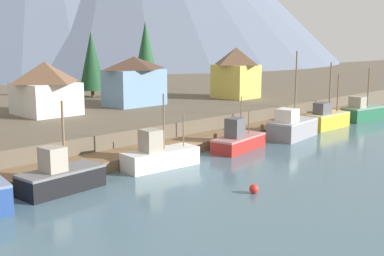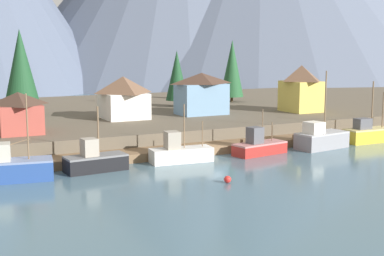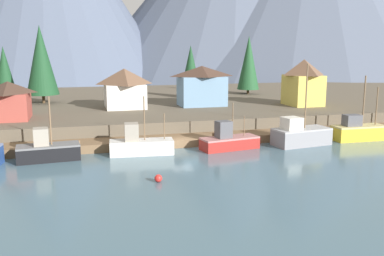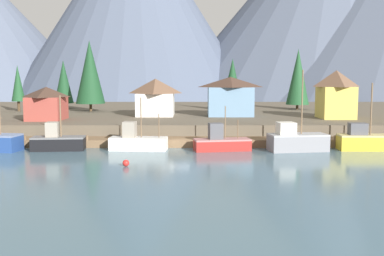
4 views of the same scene
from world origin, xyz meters
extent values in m
cube|color=#476675|center=(0.00, 20.00, -0.50)|extent=(400.00, 400.00, 1.00)
cube|color=brown|center=(0.00, 2.00, 0.50)|extent=(80.00, 4.00, 1.00)
cylinder|color=brown|center=(-12.00, 0.20, 0.80)|extent=(0.36, 0.36, 1.60)
cylinder|color=brown|center=(-4.00, 0.20, 0.80)|extent=(0.36, 0.36, 1.60)
cylinder|color=brown|center=(4.00, 0.20, 0.80)|extent=(0.36, 0.36, 1.60)
cylinder|color=brown|center=(12.00, 0.20, 0.80)|extent=(0.36, 0.36, 1.60)
cylinder|color=brown|center=(20.00, 0.20, 0.80)|extent=(0.36, 0.36, 1.60)
cylinder|color=brown|center=(28.00, 0.20, 0.80)|extent=(0.36, 0.36, 1.60)
cylinder|color=brown|center=(36.00, 0.20, 0.80)|extent=(0.36, 0.36, 1.60)
cube|color=brown|center=(0.00, 32.00, 1.25)|extent=(400.00, 56.00, 2.50)
cube|color=black|center=(-15.13, -1.71, 0.75)|extent=(6.62, 3.15, 1.51)
cube|color=slate|center=(-15.13, -1.71, 1.61)|extent=(6.62, 3.15, 0.20)
cube|color=gray|center=(-15.80, -1.77, 2.62)|extent=(1.64, 1.80, 1.83)
cylinder|color=brown|center=(-14.79, -1.68, 4.28)|extent=(0.18, 0.18, 5.13)
cube|color=silver|center=(-5.14, -1.64, 0.71)|extent=(7.28, 3.03, 1.42)
cube|color=silver|center=(-5.14, -1.64, 1.52)|extent=(7.28, 3.03, 0.20)
cube|color=gray|center=(-6.23, -1.55, 2.60)|extent=(1.67, 1.86, 1.95)
cylinder|color=brown|center=(-4.79, -1.67, 4.11)|extent=(0.14, 0.14, 4.97)
cylinder|color=brown|center=(-2.56, -1.87, 3.11)|extent=(0.12, 0.12, 2.97)
cube|color=maroon|center=(5.31, -1.94, 0.63)|extent=(7.25, 3.59, 1.26)
cube|color=#AD6C6A|center=(5.31, -1.94, 1.36)|extent=(7.25, 3.59, 0.20)
cube|color=#4C4C51|center=(4.48, -2.07, 2.45)|extent=(1.89, 1.75, 1.97)
cylinder|color=brown|center=(5.67, -1.88, 3.49)|extent=(0.12, 0.12, 4.06)
cylinder|color=brown|center=(7.27, -1.62, 2.64)|extent=(0.11, 0.11, 2.35)
cube|color=gray|center=(14.65, -2.21, 0.95)|extent=(7.47, 4.08, 1.91)
cube|color=#9F9FA2|center=(14.65, -2.21, 2.01)|extent=(7.47, 4.08, 0.20)
cube|color=silver|center=(13.11, -2.43, 2.84)|extent=(2.34, 2.32, 1.47)
cylinder|color=brown|center=(15.08, -2.15, 6.05)|extent=(0.17, 0.17, 7.88)
cube|color=gold|center=(23.42, -1.53, 0.86)|extent=(6.99, 2.79, 1.73)
cube|color=tan|center=(23.42, -1.53, 1.83)|extent=(6.99, 2.79, 0.20)
cube|color=#4C4C51|center=(22.27, -1.50, 2.65)|extent=(2.17, 1.55, 1.45)
cylinder|color=brown|center=(23.84, -1.53, 5.15)|extent=(0.19, 0.19, 6.45)
cylinder|color=brown|center=(25.81, -1.57, 4.39)|extent=(0.17, 0.17, 4.93)
cube|color=#1E5B3D|center=(32.70, -1.97, 0.87)|extent=(7.40, 3.64, 1.74)
cube|color=gray|center=(32.70, -1.97, 1.84)|extent=(7.40, 3.64, 0.20)
cube|color=gray|center=(31.03, -1.75, 2.71)|extent=(1.67, 2.16, 1.53)
cylinder|color=brown|center=(33.41, -2.06, 4.62)|extent=(0.19, 0.19, 5.36)
cube|color=gold|center=(24.30, 14.65, 5.00)|extent=(5.04, 5.83, 5.00)
pyramid|color=brown|center=(24.30, 14.65, 8.79)|extent=(5.29, 6.12, 2.58)
cube|color=silver|center=(-4.59, 19.48, 4.39)|extent=(6.10, 6.84, 3.77)
pyramid|color=brown|center=(-4.59, 19.48, 7.50)|extent=(6.41, 7.18, 2.45)
cube|color=#6689A8|center=(7.94, 18.55, 4.91)|extent=(7.41, 4.89, 4.82)
pyramid|color=#422D23|center=(7.94, 18.55, 8.17)|extent=(7.78, 5.13, 1.70)
cylinder|color=#4C3823|center=(9.27, 30.53, 3.07)|extent=(0.50, 0.50, 1.14)
cone|color=#194223|center=(9.27, 30.53, 8.04)|extent=(3.97, 3.97, 8.80)
cylinder|color=#4C3823|center=(22.46, 33.63, 3.00)|extent=(0.50, 0.50, 1.00)
cone|color=#1E4C28|center=(22.46, 33.63, 8.95)|extent=(4.51, 4.51, 10.89)
sphere|color=red|center=(-5.25, -12.23, 0.35)|extent=(0.70, 0.70, 0.70)
camera|label=1|loc=(-33.73, -34.36, 11.33)|focal=46.78mm
camera|label=2|loc=(-30.53, -55.24, 12.83)|focal=49.81mm
camera|label=3|loc=(-11.86, -47.90, 11.69)|focal=39.44mm
camera|label=4|loc=(1.55, -60.14, 9.40)|focal=44.27mm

